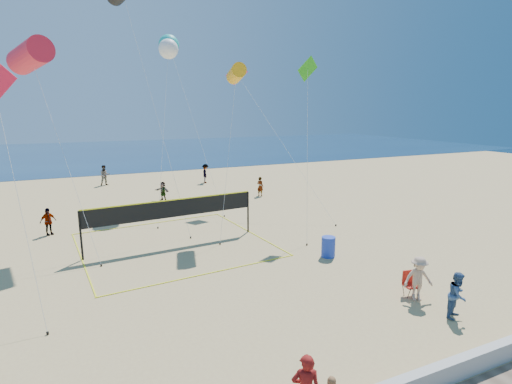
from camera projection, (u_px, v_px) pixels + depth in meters
name	position (u px, v px, depth m)	size (l,w,h in m)	color
ground	(296.00, 349.00, 12.17)	(120.00, 120.00, 0.00)	tan
ocean	(110.00, 152.00, 67.32)	(140.00, 50.00, 0.03)	#102A4C
bystander_a	(458.00, 295.00, 13.86)	(0.81, 0.63, 1.66)	navy
bystander_b	(418.00, 279.00, 15.12)	(1.12, 0.64, 1.74)	tan
far_person_0	(48.00, 222.00, 23.02)	(0.94, 0.39, 1.60)	gray
far_person_1	(163.00, 191.00, 31.81)	(1.40, 0.45, 1.51)	gray
far_person_2	(260.00, 186.00, 33.42)	(0.59, 0.39, 1.63)	gray
far_person_3	(105.00, 175.00, 38.05)	(0.94, 0.74, 1.94)	gray
far_person_4	(206.00, 174.00, 39.32)	(1.21, 0.70, 1.88)	gray
camp_chair	(410.00, 282.00, 15.55)	(0.62, 0.74, 1.11)	#B31F14
trash_barrel	(328.00, 247.00, 19.67)	(0.68, 0.68, 1.01)	#1B39B4
volleyball_net	(173.00, 214.00, 21.21)	(10.07, 9.94, 2.49)	black
kite_0	(30.00, 56.00, 19.53)	(3.49, 6.08, 10.57)	red
kite_2	(236.00, 74.00, 23.20)	(2.89, 4.09, 9.76)	orange
kite_4	(308.00, 79.00, 23.28)	(2.76, 3.71, 10.24)	green
kite_5	(242.00, 82.00, 29.51)	(3.81, 9.29, 10.62)	#E02CBF
kite_6	(168.00, 49.00, 29.53)	(3.60, 7.98, 12.25)	white
kite_7	(169.00, 45.00, 30.38)	(2.50, 8.02, 12.73)	#19BAAE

